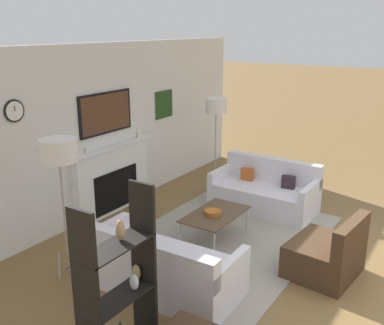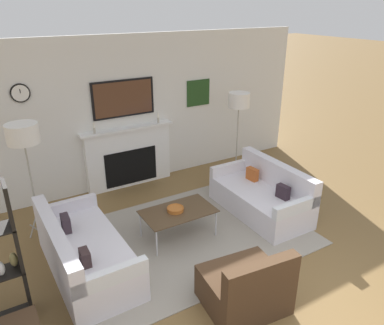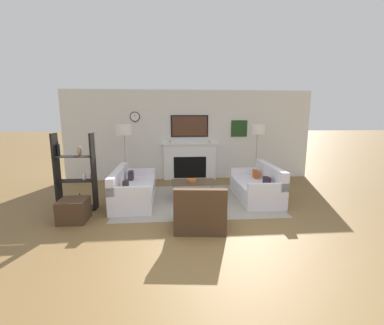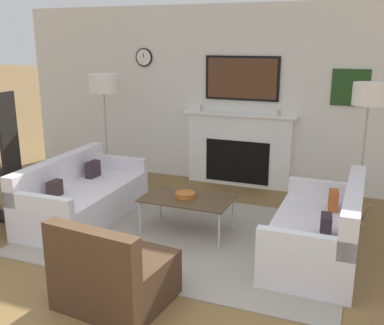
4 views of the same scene
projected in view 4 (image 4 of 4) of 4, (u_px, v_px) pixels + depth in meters
name	position (u px, v px, depth m)	size (l,w,h in m)	color
fireplace_wall	(242.00, 106.00, 6.78)	(7.53, 0.28, 2.70)	silver
area_rug	(189.00, 235.00, 5.19)	(3.51, 2.43, 0.01)	gray
couch_left	(82.00, 198.00, 5.63)	(0.89, 1.85, 0.76)	silver
couch_right	(320.00, 232.00, 4.60)	(0.86, 1.69, 0.81)	silver
armchair	(113.00, 275.00, 3.79)	(0.93, 0.84, 0.79)	#46301E
coffee_table	(187.00, 200.00, 5.17)	(1.03, 0.61, 0.43)	#4C3823
decorative_bowl	(185.00, 194.00, 5.19)	(0.24, 0.24, 0.06)	#B26024
floor_lamp_left	(104.00, 85.00, 6.44)	(0.42, 0.42, 1.72)	#9E998E
floor_lamp_right	(369.00, 96.00, 5.18)	(0.38, 0.38, 1.72)	#9E998E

